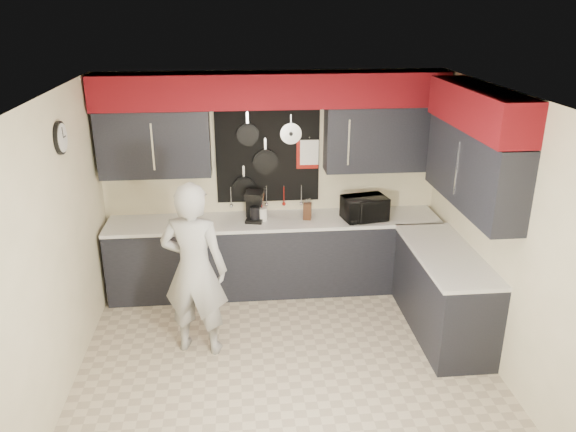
{
  "coord_description": "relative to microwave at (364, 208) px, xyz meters",
  "views": [
    {
      "loc": [
        -0.42,
        -4.69,
        3.33
      ],
      "look_at": [
        0.07,
        0.5,
        1.32
      ],
      "focal_mm": 35.0,
      "sensor_mm": 36.0,
      "label": 1
    }
  ],
  "objects": [
    {
      "name": "utensil_crock",
      "position": [
        -1.19,
        0.08,
        -0.06
      ],
      "size": [
        0.12,
        0.12,
        0.15
      ],
      "primitive_type": "cylinder",
      "color": "white",
      "rests_on": "base_cabinets"
    },
    {
      "name": "back_wall_assembly",
      "position": [
        -1.04,
        0.25,
        0.95
      ],
      "size": [
        4.0,
        0.36,
        2.6
      ],
      "color": "#F4E7BD",
      "rests_on": "ground"
    },
    {
      "name": "coffee_maker",
      "position": [
        -1.28,
        0.1,
        0.05
      ],
      "size": [
        0.24,
        0.28,
        0.36
      ],
      "rotation": [
        0.0,
        0.0,
        -0.22
      ],
      "color": "black",
      "rests_on": "base_cabinets"
    },
    {
      "name": "ground",
      "position": [
        -1.05,
        -1.35,
        -1.06
      ],
      "size": [
        4.0,
        4.0,
        0.0
      ],
      "primitive_type": "plane",
      "color": "#C4B598",
      "rests_on": "ground"
    },
    {
      "name": "left_wall_assembly",
      "position": [
        -3.05,
        -1.33,
        0.28
      ],
      "size": [
        0.05,
        3.5,
        2.6
      ],
      "color": "#F4E7BD",
      "rests_on": "ground"
    },
    {
      "name": "person",
      "position": [
        -1.91,
        -1.1,
        -0.17
      ],
      "size": [
        0.73,
        0.57,
        1.78
      ],
      "primitive_type": "imported",
      "rotation": [
        0.0,
        0.0,
        2.9
      ],
      "color": "#A0A09E",
      "rests_on": "ground"
    },
    {
      "name": "knife_block",
      "position": [
        -0.66,
        0.07,
        -0.04
      ],
      "size": [
        0.11,
        0.11,
        0.2
      ],
      "primitive_type": "cube",
      "rotation": [
        0.0,
        0.0,
        -0.23
      ],
      "color": "#3C2413",
      "rests_on": "base_cabinets"
    },
    {
      "name": "base_cabinets",
      "position": [
        -0.56,
        -0.22,
        -0.6
      ],
      "size": [
        3.95,
        2.2,
        0.92
      ],
      "color": "black",
      "rests_on": "ground"
    },
    {
      "name": "right_wall_assembly",
      "position": [
        0.8,
        -1.08,
        0.88
      ],
      "size": [
        0.36,
        3.5,
        2.6
      ],
      "color": "#F4E7BD",
      "rests_on": "ground"
    },
    {
      "name": "microwave",
      "position": [
        0.0,
        0.0,
        0.0
      ],
      "size": [
        0.55,
        0.43,
        0.28
      ],
      "primitive_type": "imported",
      "rotation": [
        0.0,
        0.0,
        0.2
      ],
      "color": "black",
      "rests_on": "base_cabinets"
    }
  ]
}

